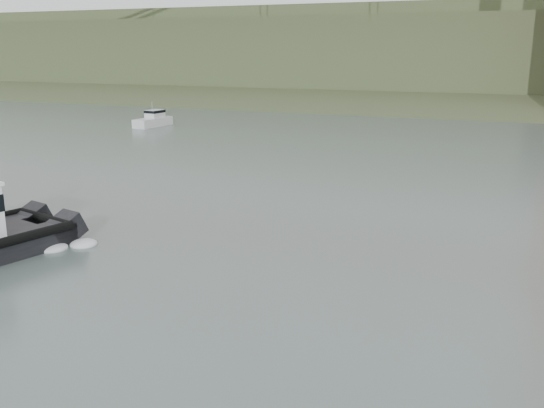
{
  "coord_description": "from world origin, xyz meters",
  "views": [
    {
      "loc": [
        12.51,
        -15.47,
        9.48
      ],
      "look_at": [
        1.93,
        9.97,
        2.4
      ],
      "focal_mm": 40.0,
      "sensor_mm": 36.0,
      "label": 1
    }
  ],
  "objects": [
    {
      "name": "headlands",
      "position": [
        0.0,
        125.5,
        7.05
      ],
      "size": [
        500.0,
        105.36,
        27.12
      ],
      "color": "#3C4F2D",
      "rests_on": "ground"
    },
    {
      "name": "motorboat",
      "position": [
        -30.58,
        49.25,
        0.79
      ],
      "size": [
        2.37,
        5.91,
        3.18
      ],
      "rotation": [
        0.0,
        0.0,
        -0.08
      ],
      "color": "silver",
      "rests_on": "ground"
    },
    {
      "name": "ground",
      "position": [
        0.0,
        0.0,
        0.0
      ],
      "size": [
        400.0,
        400.0,
        0.0
      ],
      "primitive_type": "plane",
      "color": "#51605C",
      "rests_on": "ground"
    }
  ]
}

